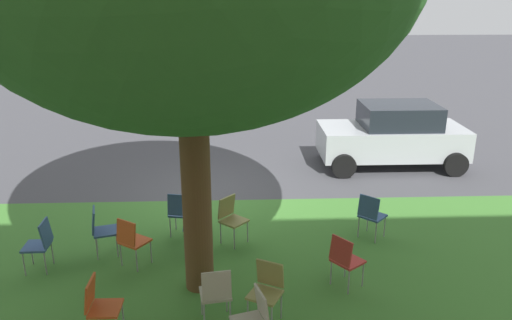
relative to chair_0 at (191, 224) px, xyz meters
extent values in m
plane|color=#424247|center=(-0.16, -2.43, -0.52)|extent=(80.00, 80.00, 0.00)
cube|color=#3D752D|center=(-0.16, 0.77, -0.52)|extent=(48.00, 6.00, 0.01)
cylinder|color=brown|center=(-0.21, 1.13, 1.19)|extent=(0.44, 0.44, 3.42)
cube|color=#335184|center=(-0.07, 0.00, -0.08)|extent=(0.42, 0.44, 0.04)
cube|color=#335184|center=(0.11, 0.01, 0.16)|extent=(0.11, 0.40, 0.40)
cylinder|color=gray|center=(-0.25, 0.17, -0.31)|extent=(0.02, 0.02, 0.42)
cylinder|color=gray|center=(-0.23, -0.19, -0.31)|extent=(0.02, 0.02, 0.42)
cylinder|color=gray|center=(0.09, 0.18, -0.31)|extent=(0.02, 0.02, 0.42)
cylinder|color=gray|center=(0.11, -0.17, -0.31)|extent=(0.02, 0.02, 0.42)
cube|color=#335184|center=(-3.33, -0.38, -0.08)|extent=(0.58, 0.58, 0.04)
cube|color=#335184|center=(-3.20, -0.25, 0.16)|extent=(0.35, 0.34, 0.40)
cylinder|color=gray|center=(-3.57, -0.38, -0.31)|extent=(0.02, 0.02, 0.42)
cylinder|color=gray|center=(-3.31, -0.63, -0.31)|extent=(0.02, 0.02, 0.42)
cylinder|color=gray|center=(-3.34, -0.13, -0.31)|extent=(0.02, 0.02, 0.42)
cylinder|color=gray|center=(-3.08, -0.38, -0.31)|extent=(0.02, 0.02, 0.42)
cube|color=#B7332D|center=(-2.52, 1.22, -0.08)|extent=(0.57, 0.58, 0.04)
cube|color=#B7332D|center=(-2.38, 1.33, 0.16)|extent=(0.31, 0.37, 0.40)
cylinder|color=gray|center=(-2.76, 1.26, -0.31)|extent=(0.02, 0.02, 0.42)
cylinder|color=gray|center=(-2.54, 0.98, -0.31)|extent=(0.02, 0.02, 0.42)
cylinder|color=gray|center=(-2.49, 1.47, -0.31)|extent=(0.02, 0.02, 0.42)
cylinder|color=gray|center=(-2.27, 1.18, -0.31)|extent=(0.02, 0.02, 0.42)
cube|color=#C64C1E|center=(0.95, 2.31, -0.08)|extent=(0.40, 0.42, 0.04)
cube|color=#C64C1E|center=(1.13, 2.31, 0.16)|extent=(0.09, 0.40, 0.40)
cylinder|color=gray|center=(0.78, 2.13, -0.31)|extent=(0.02, 0.02, 0.42)
cylinder|color=gray|center=(1.12, 2.13, -0.31)|extent=(0.02, 0.02, 0.42)
cube|color=#335184|center=(2.50, 0.54, -0.08)|extent=(0.41, 0.43, 0.04)
cube|color=#335184|center=(2.32, 0.54, 0.16)|extent=(0.09, 0.40, 0.40)
cylinder|color=gray|center=(2.67, 0.37, -0.31)|extent=(0.02, 0.02, 0.42)
cylinder|color=gray|center=(2.66, 0.73, -0.31)|extent=(0.02, 0.02, 0.42)
cylinder|color=gray|center=(2.33, 0.36, -0.31)|extent=(0.02, 0.02, 0.42)
cylinder|color=gray|center=(2.32, 0.72, -0.31)|extent=(0.02, 0.02, 0.42)
cube|color=olive|center=(-1.17, 2.09, -0.08)|extent=(0.56, 0.55, 0.04)
cube|color=olive|center=(-1.26, 1.93, 0.16)|extent=(0.39, 0.26, 0.40)
cylinder|color=gray|center=(-0.94, 2.15, -0.31)|extent=(0.02, 0.02, 0.42)
cylinder|color=gray|center=(-1.25, 2.32, -0.31)|extent=(0.02, 0.02, 0.42)
cylinder|color=gray|center=(-1.09, 1.85, -0.31)|extent=(0.02, 0.02, 0.42)
cylinder|color=gray|center=(-1.41, 2.02, -0.31)|extent=(0.02, 0.02, 0.42)
cube|color=#ADA393|center=(-1.11, 2.65, 0.16)|extent=(0.20, 0.41, 0.40)
cube|color=#C64C1E|center=(0.91, 0.44, -0.08)|extent=(0.57, 0.57, 0.04)
cube|color=#C64C1E|center=(1.01, 0.59, 0.16)|extent=(0.38, 0.30, 0.40)
cylinder|color=gray|center=(0.66, 0.40, -0.31)|extent=(0.02, 0.02, 0.42)
cylinder|color=gray|center=(0.96, 0.20, -0.31)|extent=(0.02, 0.02, 0.42)
cylinder|color=gray|center=(0.86, 0.68, -0.31)|extent=(0.02, 0.02, 0.42)
cylinder|color=gray|center=(1.15, 0.48, -0.31)|extent=(0.02, 0.02, 0.42)
cube|color=#335184|center=(1.49, 0.05, -0.08)|extent=(0.50, 0.51, 0.04)
cube|color=#335184|center=(1.67, 0.09, 0.16)|extent=(0.19, 0.41, 0.40)
cylinder|color=gray|center=(1.28, 0.17, -0.31)|extent=(0.02, 0.02, 0.42)
cylinder|color=gray|center=(1.38, -0.17, -0.31)|extent=(0.02, 0.02, 0.42)
cylinder|color=gray|center=(1.61, 0.26, -0.31)|extent=(0.02, 0.02, 0.42)
cylinder|color=gray|center=(1.71, -0.08, -0.31)|extent=(0.02, 0.02, 0.42)
cube|color=olive|center=(-0.75, -0.26, -0.08)|extent=(0.58, 0.58, 0.04)
cube|color=olive|center=(-0.62, -0.38, 0.16)|extent=(0.33, 0.35, 0.40)
cylinder|color=gray|center=(-0.75, -0.01, -0.31)|extent=(0.02, 0.02, 0.42)
cylinder|color=gray|center=(-0.99, -0.28, -0.31)|extent=(0.02, 0.02, 0.42)
cylinder|color=gray|center=(-0.50, -0.24, -0.31)|extent=(0.02, 0.02, 0.42)
cylinder|color=gray|center=(-0.74, -0.51, -0.31)|extent=(0.02, 0.02, 0.42)
cube|color=#335184|center=(0.24, -0.66, -0.08)|extent=(0.49, 0.47, 0.04)
cube|color=#335184|center=(0.27, -0.48, 0.16)|extent=(0.41, 0.16, 0.40)
cylinder|color=gray|center=(0.03, -0.79, -0.31)|extent=(0.02, 0.02, 0.42)
cylinder|color=gray|center=(0.39, -0.86, -0.31)|extent=(0.02, 0.02, 0.42)
cylinder|color=gray|center=(0.10, -0.46, -0.31)|extent=(0.02, 0.02, 0.42)
cylinder|color=gray|center=(0.45, -0.52, -0.31)|extent=(0.02, 0.02, 0.42)
cube|color=#ADA393|center=(-0.49, 2.03, -0.08)|extent=(0.48, 0.46, 0.04)
cube|color=#ADA393|center=(-0.52, 2.20, 0.16)|extent=(0.41, 0.15, 0.40)
cylinder|color=gray|center=(-0.64, 1.83, -0.31)|extent=(0.02, 0.02, 0.42)
cylinder|color=gray|center=(-0.29, 1.89, -0.31)|extent=(0.02, 0.02, 0.42)
cylinder|color=gray|center=(-0.69, 2.17, -0.31)|extent=(0.02, 0.02, 0.42)
cylinder|color=gray|center=(-0.34, 2.22, -0.31)|extent=(0.02, 0.02, 0.42)
cube|color=#ADB2B7|center=(-4.85, -4.39, 0.16)|extent=(3.70, 1.64, 0.76)
cube|color=#1E232B|center=(-5.00, -4.39, 0.81)|extent=(1.90, 1.44, 0.64)
cylinder|color=black|center=(-3.45, -3.52, -0.22)|extent=(0.60, 0.18, 0.60)
cylinder|color=black|center=(-3.45, -5.26, -0.22)|extent=(0.60, 0.18, 0.60)
cylinder|color=black|center=(-6.25, -3.52, -0.22)|extent=(0.60, 0.18, 0.60)
cylinder|color=black|center=(-6.25, -5.26, -0.22)|extent=(0.60, 0.18, 0.60)
camera|label=1|loc=(-0.81, 8.07, 3.95)|focal=35.44mm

